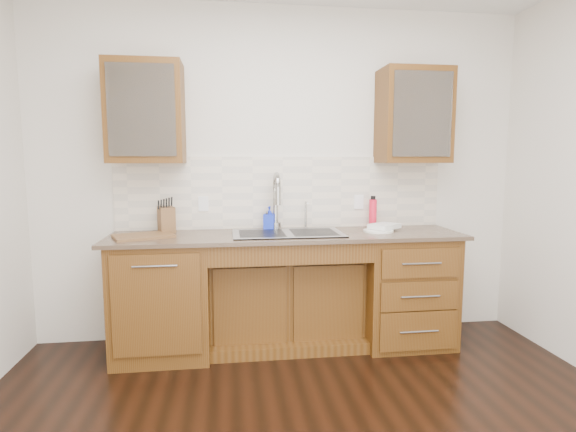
{
  "coord_description": "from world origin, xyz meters",
  "views": [
    {
      "loc": [
        -0.45,
        -1.96,
        1.47
      ],
      "look_at": [
        0.0,
        1.4,
        1.05
      ],
      "focal_mm": 28.0,
      "sensor_mm": 36.0,
      "label": 1
    }
  ],
  "objects": [
    {
      "name": "base_cabinet_center",
      "position": [
        0.0,
        1.53,
        0.35
      ],
      "size": [
        1.2,
        0.44,
        0.7
      ],
      "primitive_type": "cube",
      "color": "#593014",
      "rests_on": "ground"
    },
    {
      "name": "cup_right_a",
      "position": [
        0.91,
        1.58,
        1.77
      ],
      "size": [
        0.15,
        0.15,
        0.09
      ],
      "primitive_type": "imported",
      "rotation": [
        0.0,
        0.0,
        -0.39
      ],
      "color": "white",
      "rests_on": "upper_cabinet_right"
    },
    {
      "name": "water_bottle",
      "position": [
        0.75,
        1.64,
        1.03
      ],
      "size": [
        0.08,
        0.08,
        0.24
      ],
      "primitive_type": "cylinder",
      "rotation": [
        0.0,
        0.0,
        0.34
      ],
      "color": "red",
      "rests_on": "countertop"
    },
    {
      "name": "wall_back",
      "position": [
        0.0,
        1.8,
        1.35
      ],
      "size": [
        4.0,
        0.1,
        2.7
      ],
      "primitive_type": "cube",
      "color": "silver",
      "rests_on": "ground"
    },
    {
      "name": "plate",
      "position": [
        0.73,
        1.43,
        0.92
      ],
      "size": [
        0.24,
        0.24,
        0.01
      ],
      "primitive_type": "cylinder",
      "rotation": [
        0.0,
        0.0,
        -0.03
      ],
      "color": "white",
      "rests_on": "countertop"
    },
    {
      "name": "soap_bottle",
      "position": [
        -0.12,
        1.64,
        1.01
      ],
      "size": [
        0.11,
        0.11,
        0.19
      ],
      "primitive_type": "imported",
      "rotation": [
        0.0,
        0.0,
        -0.33
      ],
      "color": "blue",
      "rests_on": "countertop"
    },
    {
      "name": "base_cabinet_left",
      "position": [
        -0.95,
        1.44,
        0.44
      ],
      "size": [
        0.7,
        0.62,
        0.88
      ],
      "primitive_type": "cube",
      "color": "#593014",
      "rests_on": "ground"
    },
    {
      "name": "upper_cabinet_right",
      "position": [
        1.05,
        1.58,
        1.83
      ],
      "size": [
        0.55,
        0.34,
        0.75
      ],
      "primitive_type": "cube",
      "color": "#593014",
      "rests_on": "wall_back"
    },
    {
      "name": "outlet_left",
      "position": [
        -0.65,
        1.73,
        1.12
      ],
      "size": [
        0.08,
        0.01,
        0.12
      ],
      "primitive_type": "cube",
      "color": "white",
      "rests_on": "backsplash"
    },
    {
      "name": "countertop",
      "position": [
        0.0,
        1.43,
        0.9
      ],
      "size": [
        2.7,
        0.65,
        0.03
      ],
      "primitive_type": "cube",
      "color": "#84705B",
      "rests_on": "base_cabinet_left"
    },
    {
      "name": "cup_left_b",
      "position": [
        -1.01,
        1.58,
        1.77
      ],
      "size": [
        0.13,
        0.13,
        0.09
      ],
      "primitive_type": "imported",
      "rotation": [
        0.0,
        0.0,
        0.38
      ],
      "color": "white",
      "rests_on": "upper_cabinet_left"
    },
    {
      "name": "faucet",
      "position": [
        -0.07,
        1.64,
        1.11
      ],
      "size": [
        0.04,
        0.04,
        0.4
      ],
      "primitive_type": "cylinder",
      "color": "#999993",
      "rests_on": "countertop"
    },
    {
      "name": "filter_tap",
      "position": [
        0.18,
        1.65,
        1.03
      ],
      "size": [
        0.02,
        0.02,
        0.24
      ],
      "primitive_type": "cylinder",
      "color": "#999993",
      "rests_on": "countertop"
    },
    {
      "name": "base_cabinet_right",
      "position": [
        0.95,
        1.44,
        0.44
      ],
      "size": [
        0.7,
        0.62,
        0.88
      ],
      "primitive_type": "cube",
      "color": "#593014",
      "rests_on": "ground"
    },
    {
      "name": "upper_cabinet_left",
      "position": [
        -1.05,
        1.58,
        1.83
      ],
      "size": [
        0.55,
        0.34,
        0.75
      ],
      "primitive_type": "cube",
      "color": "#593014",
      "rests_on": "wall_back"
    },
    {
      "name": "cup_left_a",
      "position": [
        -1.19,
        1.58,
        1.78
      ],
      "size": [
        0.16,
        0.16,
        0.1
      ],
      "primitive_type": "imported",
      "rotation": [
        0.0,
        0.0,
        -0.23
      ],
      "color": "white",
      "rests_on": "upper_cabinet_left"
    },
    {
      "name": "knife_block",
      "position": [
        -0.93,
        1.62,
        1.01
      ],
      "size": [
        0.16,
        0.21,
        0.2
      ],
      "primitive_type": "cube",
      "rotation": [
        0.0,
        0.0,
        0.32
      ],
      "color": "brown",
      "rests_on": "countertop"
    },
    {
      "name": "dish_towel",
      "position": [
        0.8,
        1.49,
        0.94
      ],
      "size": [
        0.29,
        0.27,
        0.04
      ],
      "primitive_type": "cube",
      "rotation": [
        0.0,
        0.0,
        0.63
      ],
      "color": "silver",
      "rests_on": "plate"
    },
    {
      "name": "backsplash",
      "position": [
        0.0,
        1.74,
        1.21
      ],
      "size": [
        2.7,
        0.02,
        0.59
      ],
      "primitive_type": "cube",
      "color": "beige",
      "rests_on": "wall_back"
    },
    {
      "name": "cup_right_b",
      "position": [
        1.15,
        1.58,
        1.78
      ],
      "size": [
        0.13,
        0.13,
        0.1
      ],
      "primitive_type": "imported",
      "rotation": [
        0.0,
        0.0,
        0.15
      ],
      "color": "white",
      "rests_on": "upper_cabinet_right"
    },
    {
      "name": "sink",
      "position": [
        0.0,
        1.41,
        0.83
      ],
      "size": [
        0.84,
        0.46,
        0.19
      ],
      "primitive_type": "cube",
      "color": "#9E9EA5",
      "rests_on": "countertop"
    },
    {
      "name": "outlet_right",
      "position": [
        0.65,
        1.73,
        1.12
      ],
      "size": [
        0.08,
        0.01,
        0.12
      ],
      "primitive_type": "cube",
      "color": "white",
      "rests_on": "backsplash"
    },
    {
      "name": "cutting_board",
      "position": [
        -1.07,
        1.4,
        0.92
      ],
      "size": [
        0.49,
        0.42,
        0.02
      ],
      "primitive_type": "cube",
      "rotation": [
        0.0,
        0.0,
        0.38
      ],
      "color": "brown",
      "rests_on": "countertop"
    }
  ]
}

